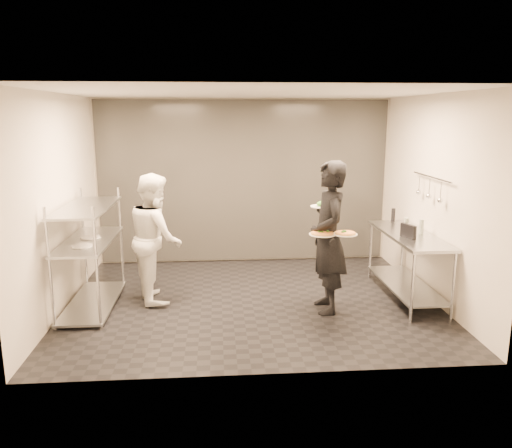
{
  "coord_description": "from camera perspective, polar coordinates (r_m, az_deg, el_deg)",
  "views": [
    {
      "loc": [
        -0.45,
        -6.5,
        2.52
      ],
      "look_at": [
        0.05,
        -0.04,
        1.1
      ],
      "focal_mm": 35.0,
      "sensor_mm": 36.0,
      "label": 1
    }
  ],
  "objects": [
    {
      "name": "bottle_dark",
      "position": [
        7.92,
        15.41,
        1.01
      ],
      "size": [
        0.06,
        0.06,
        0.2
      ],
      "primitive_type": "cylinder",
      "color": "black",
      "rests_on": "prep_counter"
    },
    {
      "name": "prep_counter",
      "position": [
        7.27,
        16.97,
        -3.31
      ],
      "size": [
        0.6,
        1.8,
        0.92
      ],
      "color": "silver",
      "rests_on": "ground"
    },
    {
      "name": "room_shell",
      "position": [
        7.77,
        -1.1,
        4.08
      ],
      "size": [
        5.0,
        4.0,
        2.8
      ],
      "color": "black",
      "rests_on": "ground"
    },
    {
      "name": "utensil_rail",
      "position": [
        7.18,
        19.27,
        3.87
      ],
      "size": [
        0.07,
        1.2,
        0.31
      ],
      "color": "silver",
      "rests_on": "room_shell"
    },
    {
      "name": "bottle_green",
      "position": [
        7.05,
        16.77,
        -0.29
      ],
      "size": [
        0.07,
        0.07,
        0.24
      ],
      "primitive_type": "cylinder",
      "color": "gray",
      "rests_on": "prep_counter"
    },
    {
      "name": "pos_monitor",
      "position": [
        6.9,
        17.0,
        -0.8
      ],
      "size": [
        0.13,
        0.26,
        0.19
      ],
      "primitive_type": "cube",
      "rotation": [
        0.0,
        0.0,
        0.34
      ],
      "color": "black",
      "rests_on": "prep_counter"
    },
    {
      "name": "bottle_clear",
      "position": [
        7.17,
        18.38,
        -0.32
      ],
      "size": [
        0.06,
        0.06,
        0.21
      ],
      "primitive_type": "cylinder",
      "color": "gray",
      "rests_on": "prep_counter"
    },
    {
      "name": "waiter",
      "position": [
        6.46,
        8.27,
        -1.54
      ],
      "size": [
        0.49,
        0.73,
        1.97
      ],
      "primitive_type": "imported",
      "rotation": [
        0.0,
        0.0,
        -1.54
      ],
      "color": "black",
      "rests_on": "ground"
    },
    {
      "name": "pass_rack",
      "position": [
        6.94,
        -18.5,
        -2.91
      ],
      "size": [
        0.6,
        1.6,
        1.5
      ],
      "color": "silver",
      "rests_on": "ground"
    },
    {
      "name": "chef",
      "position": [
        6.96,
        -11.42,
        -1.52
      ],
      "size": [
        0.87,
        1.0,
        1.76
      ],
      "primitive_type": "imported",
      "rotation": [
        0.0,
        0.0,
        1.84
      ],
      "color": "white",
      "rests_on": "ground"
    },
    {
      "name": "pizza_plate_far",
      "position": [
        6.26,
        10.17,
        -1.06
      ],
      "size": [
        0.3,
        0.3,
        0.05
      ],
      "color": "silver",
      "rests_on": "waiter"
    },
    {
      "name": "salad_plate",
      "position": [
        6.64,
        7.53,
        2.15
      ],
      "size": [
        0.3,
        0.3,
        0.07
      ],
      "color": "silver",
      "rests_on": "waiter"
    },
    {
      "name": "pizza_plate_near",
      "position": [
        6.26,
        7.58,
        -1.09
      ],
      "size": [
        0.33,
        0.33,
        0.05
      ],
      "color": "silver",
      "rests_on": "waiter"
    }
  ]
}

